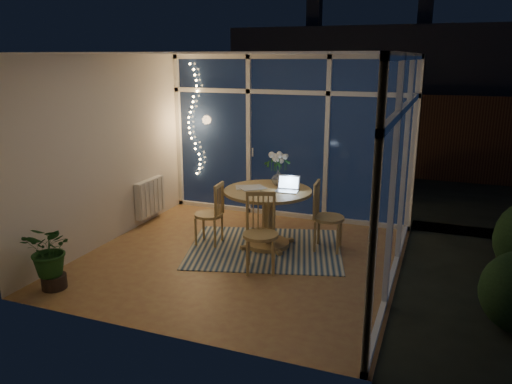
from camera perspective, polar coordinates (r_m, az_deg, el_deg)
floor at (r=6.62m, az=-1.77°, el=-7.57°), size 4.00×4.00×0.00m
ceiling at (r=6.11m, az=-1.98°, el=15.55°), size 4.00×4.00×0.00m
wall_back at (r=8.09m, az=3.67°, el=6.19°), size 4.00×0.04×2.60m
wall_front at (r=4.51m, az=-11.77°, el=-1.34°), size 4.00×0.04×2.60m
wall_left at (r=7.24m, az=-16.67°, el=4.52°), size 0.04×4.00×2.60m
wall_right at (r=5.78m, az=16.75°, el=1.93°), size 0.04×4.00×2.60m
window_wall_back at (r=8.05m, az=3.59°, el=6.15°), size 4.00×0.10×2.60m
window_wall_right at (r=5.78m, az=16.36°, el=1.97°), size 0.10×4.00×2.60m
radiator at (r=8.12m, az=-12.02°, el=-0.59°), size 0.10×0.70×0.58m
fairy_lights at (r=8.58m, az=-7.22°, el=8.14°), size 0.24×0.10×1.85m
garden_patio at (r=11.10m, az=10.69°, el=1.26°), size 12.00×6.00×0.10m
garden_fence at (r=11.50m, az=8.93°, el=6.70°), size 11.00×0.08×1.80m
neighbour_roof at (r=14.28m, az=13.01°, el=13.36°), size 7.00×3.00×2.20m
garden_shrubs at (r=9.80m, az=1.59°, el=2.74°), size 0.90×0.90×0.90m
rug at (r=6.93m, az=1.03°, el=-6.45°), size 2.43×2.15×0.01m
dining_table at (r=6.88m, az=1.34°, el=-3.05°), size 1.48×1.48×0.82m
chair_left at (r=7.00m, az=-5.44°, el=-2.42°), size 0.45×0.45×0.90m
chair_right at (r=6.80m, az=8.30°, el=-2.76°), size 0.48×0.48×0.97m
chair_front at (r=6.07m, az=0.52°, el=-4.73°), size 0.58×0.58×0.98m
laptop at (r=6.66m, az=3.56°, el=0.96°), size 0.32×0.28×0.22m
flower_vase at (r=7.01m, az=2.60°, el=1.65°), size 0.25×0.25×0.21m
bowl at (r=6.94m, az=4.15°, el=0.75°), size 0.19×0.19×0.04m
newspapers at (r=6.89m, az=-0.54°, el=0.58°), size 0.43×0.41×0.01m
phone at (r=6.63m, az=0.86°, el=-0.00°), size 0.13×0.07×0.01m
potted_plant at (r=6.11m, az=-22.35°, el=-6.90°), size 0.59×0.52×0.76m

